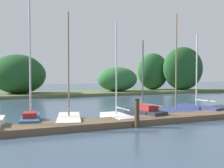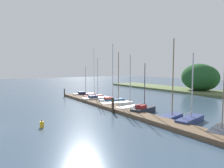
% 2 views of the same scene
% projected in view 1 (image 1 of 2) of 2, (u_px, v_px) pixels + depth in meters
% --- Properties ---
extents(dock_pier, '(29.18, 1.80, 0.35)m').
position_uv_depth(dock_pier, '(124.00, 122.00, 15.07)').
color(dock_pier, brown).
rests_on(dock_pier, ground).
extents(far_shore, '(58.19, 8.00, 7.47)m').
position_uv_depth(far_shore, '(97.00, 77.00, 38.07)').
color(far_shore, '#56663D').
rests_on(far_shore, ground).
extents(sailboat_3, '(1.46, 3.84, 8.14)m').
position_uv_depth(sailboat_3, '(31.00, 116.00, 15.34)').
color(sailboat_3, '#285684').
rests_on(sailboat_3, ground).
extents(sailboat_4, '(2.23, 4.40, 6.77)m').
position_uv_depth(sailboat_4, '(69.00, 118.00, 15.66)').
color(sailboat_4, silver).
rests_on(sailboat_4, ground).
extents(sailboat_5, '(1.40, 3.27, 6.28)m').
position_uv_depth(sailboat_5, '(117.00, 116.00, 16.36)').
color(sailboat_5, white).
rests_on(sailboat_5, ground).
extents(sailboat_6, '(1.77, 3.54, 5.28)m').
position_uv_depth(sailboat_6, '(144.00, 112.00, 17.37)').
color(sailboat_6, '#232833').
rests_on(sailboat_6, ground).
extents(sailboat_7, '(1.72, 3.05, 7.51)m').
position_uv_depth(sailboat_7, '(177.00, 108.00, 19.19)').
color(sailboat_7, navy).
rests_on(sailboat_7, ground).
extents(sailboat_8, '(1.85, 4.01, 6.06)m').
position_uv_depth(sailboat_8, '(197.00, 108.00, 20.01)').
color(sailboat_8, navy).
rests_on(sailboat_8, ground).
extents(mooring_piling_1, '(0.31, 0.31, 1.62)m').
position_uv_depth(mooring_piling_1, '(137.00, 113.00, 14.17)').
color(mooring_piling_1, '#3D3323').
rests_on(mooring_piling_1, ground).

